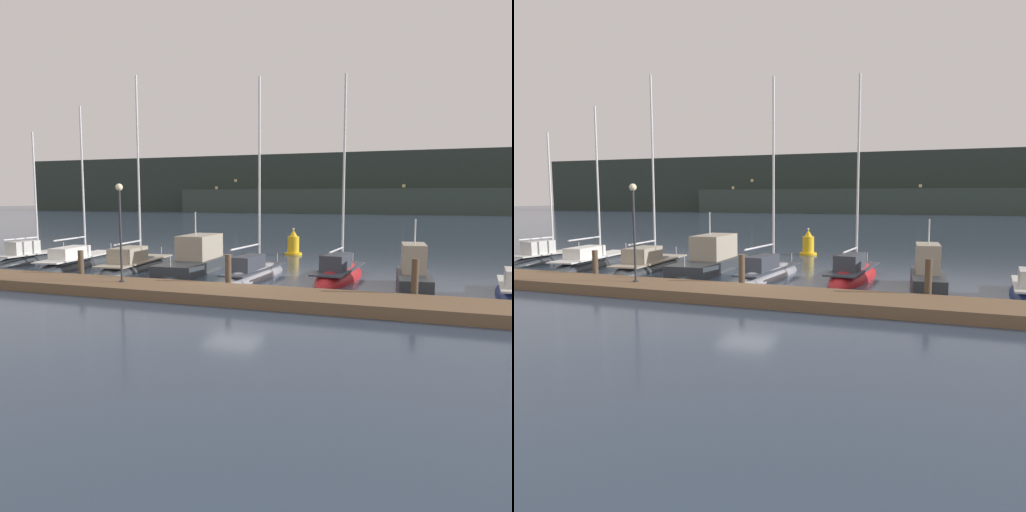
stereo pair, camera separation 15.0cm
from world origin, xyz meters
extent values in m
plane|color=#2D3D51|center=(0.00, 0.00, 0.00)|extent=(400.00, 400.00, 0.00)
cube|color=brown|center=(0.00, -2.24, 0.23)|extent=(40.15, 2.80, 0.45)
cylinder|color=#4C3D2D|center=(-7.97, -0.59, 0.79)|extent=(0.28, 0.28, 1.58)
cylinder|color=#4C3D2D|center=(0.00, -0.59, 0.84)|extent=(0.28, 0.28, 1.68)
cylinder|color=#4C3D2D|center=(7.97, -0.59, 0.90)|extent=(0.28, 0.28, 1.81)
ellipsoid|color=#2D3338|center=(-15.88, 4.52, 0.00)|extent=(2.06, 6.00, 1.21)
cube|color=silver|center=(-15.88, 4.52, 0.61)|extent=(1.73, 5.04, 0.08)
cube|color=silver|center=(-15.93, 3.82, 1.06)|extent=(1.12, 1.95, 0.82)
cylinder|color=silver|center=(-15.85, 4.99, 4.50)|extent=(0.12, 0.12, 7.78)
cylinder|color=silver|center=(-15.94, 3.70, 1.63)|extent=(0.28, 2.59, 0.09)
cylinder|color=silver|center=(-15.68, 7.23, 0.86)|extent=(0.04, 0.04, 0.50)
ellipsoid|color=#2D3338|center=(-11.95, 4.25, 0.00)|extent=(2.85, 8.51, 1.28)
cube|color=silver|center=(-11.95, 4.25, 0.59)|extent=(2.40, 7.14, 0.08)
cube|color=silver|center=(-11.84, 3.26, 0.96)|extent=(1.45, 2.78, 0.65)
cylinder|color=silver|center=(-12.03, 4.92, 5.18)|extent=(0.12, 0.12, 9.18)
cylinder|color=silver|center=(-11.85, 3.32, 1.76)|extent=(0.45, 3.20, 0.09)
cylinder|color=silver|center=(-12.38, 8.07, 0.84)|extent=(0.04, 0.04, 0.50)
ellipsoid|color=#2D3338|center=(-8.08, 4.48, 0.00)|extent=(2.87, 7.89, 1.21)
cube|color=#A39984|center=(-8.08, 4.48, 0.46)|extent=(2.41, 6.63, 0.08)
cube|color=#A39984|center=(-8.00, 3.56, 0.92)|extent=(1.53, 2.58, 0.85)
cylinder|color=silver|center=(-8.13, 5.10, 5.89)|extent=(0.12, 0.12, 10.87)
cylinder|color=silver|center=(-8.00, 3.57, 1.61)|extent=(0.36, 3.07, 0.09)
cylinder|color=silver|center=(-8.39, 8.02, 0.71)|extent=(0.04, 0.04, 0.50)
ellipsoid|color=#2D3338|center=(-4.22, 4.59, 0.00)|extent=(2.79, 7.43, 1.07)
cube|color=#2D3338|center=(-4.22, 4.59, 0.33)|extent=(2.56, 6.69, 0.66)
cube|color=#A39984|center=(-4.26, 5.33, 1.36)|extent=(1.82, 3.30, 1.38)
cube|color=black|center=(-4.32, 6.79, 1.56)|extent=(1.49, 0.33, 0.62)
cylinder|color=silver|center=(-4.23, 4.74, 2.72)|extent=(0.07, 0.07, 1.34)
cylinder|color=silver|center=(-4.09, 1.52, 0.96)|extent=(0.04, 0.04, 0.60)
ellipsoid|color=gray|center=(-0.23, 3.66, 0.00)|extent=(2.11, 7.23, 1.33)
cube|color=#333842|center=(-0.23, 3.66, 0.45)|extent=(1.77, 6.07, 0.08)
cube|color=#333842|center=(-0.29, 2.81, 0.87)|extent=(1.12, 2.35, 0.76)
cylinder|color=silver|center=(-0.19, 4.23, 5.44)|extent=(0.12, 0.12, 9.99)
cylinder|color=silver|center=(-0.31, 2.52, 1.72)|extent=(0.34, 3.43, 0.09)
cylinder|color=silver|center=(0.01, 6.94, 0.70)|extent=(0.04, 0.04, 0.50)
ellipsoid|color=red|center=(4.10, 4.57, 0.00)|extent=(2.30, 7.14, 1.59)
cube|color=#333842|center=(4.10, 4.57, 0.55)|extent=(1.93, 6.00, 0.08)
cube|color=#333842|center=(4.05, 3.72, 0.99)|extent=(1.26, 2.32, 0.81)
cylinder|color=silver|center=(4.14, 5.13, 5.50)|extent=(0.12, 0.12, 9.90)
cylinder|color=silver|center=(4.05, 3.77, 1.59)|extent=(0.26, 2.71, 0.09)
cylinder|color=silver|center=(4.30, 7.80, 0.80)|extent=(0.04, 0.04, 0.50)
ellipsoid|color=#2D3338|center=(7.83, 2.73, 0.00)|extent=(1.99, 5.27, 1.16)
cube|color=#2D3338|center=(7.83, 2.73, 0.37)|extent=(1.83, 4.75, 0.73)
cube|color=#A39984|center=(7.78, 3.25, 1.40)|extent=(1.24, 2.35, 1.33)
cube|color=black|center=(7.69, 4.27, 1.60)|extent=(0.94, 0.34, 0.59)
cylinder|color=silver|center=(7.82, 2.84, 2.65)|extent=(0.07, 0.07, 1.17)
cylinder|color=silver|center=(8.02, 0.58, 1.03)|extent=(0.04, 0.04, 0.60)
cylinder|color=gold|center=(-1.08, 14.56, 0.08)|extent=(1.28, 1.28, 0.16)
cylinder|color=gold|center=(-1.08, 14.56, 0.76)|extent=(0.86, 0.86, 1.19)
cone|color=gold|center=(-1.08, 14.56, 1.60)|extent=(0.60, 0.60, 0.50)
sphere|color=#F9EAB7|center=(-1.08, 14.56, 1.90)|extent=(0.16, 0.16, 0.16)
cylinder|color=#2D2D33|center=(-4.48, -2.20, 0.48)|extent=(0.24, 0.24, 0.06)
cylinder|color=#2D2D33|center=(-4.48, -2.20, 2.51)|extent=(0.10, 0.10, 4.01)
sphere|color=#F9EAB7|center=(-4.48, -2.20, 4.66)|extent=(0.32, 0.32, 0.32)
cube|color=#28332D|center=(0.00, 124.54, 8.29)|extent=(240.00, 16.00, 16.57)
cube|color=#333F39|center=(11.84, 114.54, 3.29)|extent=(144.00, 10.00, 6.59)
cube|color=#F4DB8C|center=(-46.20, 116.49, 9.28)|extent=(0.80, 0.10, 0.80)
cube|color=#F4DB8C|center=(1.32, 116.49, 7.36)|extent=(0.80, 0.10, 0.80)
cube|color=#F4DB8C|center=(24.65, 116.49, 4.85)|extent=(0.80, 0.10, 0.80)
cube|color=#F4DB8C|center=(-52.33, 116.49, 7.20)|extent=(0.80, 0.10, 0.80)
cube|color=#F4DB8C|center=(-45.40, 116.49, 4.81)|extent=(0.80, 0.10, 0.80)
cube|color=#F4DB8C|center=(-24.49, 116.49, 6.30)|extent=(0.80, 0.10, 0.80)
cube|color=#F4DB8C|center=(3.39, 116.49, 2.41)|extent=(0.80, 0.10, 0.80)
cube|color=#F4DB8C|center=(-32.95, 116.49, 1.21)|extent=(0.80, 0.10, 0.80)
camera|label=1|loc=(8.50, -21.00, 4.19)|focal=35.00mm
camera|label=2|loc=(8.64, -20.95, 4.19)|focal=35.00mm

